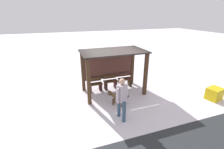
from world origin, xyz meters
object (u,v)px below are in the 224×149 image
at_px(grit_bin, 214,94).
at_px(bench_center_inside, 110,83).
at_px(bench_left_inside, 95,86).
at_px(bench_right_inside, 125,81).
at_px(bus_shelter, 112,62).
at_px(dog, 117,96).
at_px(person_walking, 122,96).

bearing_deg(grit_bin, bench_center_inside, 147.63).
bearing_deg(bench_left_inside, bench_right_inside, -0.05).
height_order(bus_shelter, bench_center_inside, bus_shelter).
bearing_deg(grit_bin, bench_right_inside, 141.64).
bearing_deg(dog, person_walking, -102.06).
relative_size(bus_shelter, person_walking, 1.82).
relative_size(bus_shelter, grit_bin, 4.51).
distance_m(bench_left_inside, dog, 1.81).
xyz_separation_m(bus_shelter, dog, (-0.26, -1.50, -1.19)).
bearing_deg(bus_shelter, person_walking, -100.77).
height_order(dog, grit_bin, dog).
xyz_separation_m(bus_shelter, grit_bin, (4.37, -2.56, -1.33)).
bearing_deg(bench_right_inside, person_walking, -116.38).
bearing_deg(person_walking, bench_left_inside, 98.20).
bearing_deg(person_walking, bench_center_inside, 80.02).
distance_m(bench_center_inside, grit_bin, 5.17).
bearing_deg(bench_left_inside, grit_bin, -27.88).
bearing_deg(bench_right_inside, grit_bin, -38.36).
distance_m(bus_shelter, bench_left_inside, 1.59).
xyz_separation_m(bus_shelter, bench_center_inside, (0.00, 0.21, -1.29)).
height_order(bus_shelter, grit_bin, bus_shelter).
relative_size(bench_right_inside, grit_bin, 1.10).
xyz_separation_m(bench_right_inside, dog, (-1.13, -1.70, 0.10)).
bearing_deg(grit_bin, bench_left_inside, 152.12).
bearing_deg(bus_shelter, grit_bin, -30.41).
height_order(bus_shelter, person_walking, bus_shelter).
bearing_deg(bench_left_inside, person_walking, -81.80).
bearing_deg(bench_left_inside, dog, -70.33).
bearing_deg(person_walking, bench_right_inside, 63.62).
height_order(bus_shelter, bench_left_inside, bus_shelter).
bearing_deg(bus_shelter, bench_left_inside, 166.62).
distance_m(bench_left_inside, bench_right_inside, 1.74).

